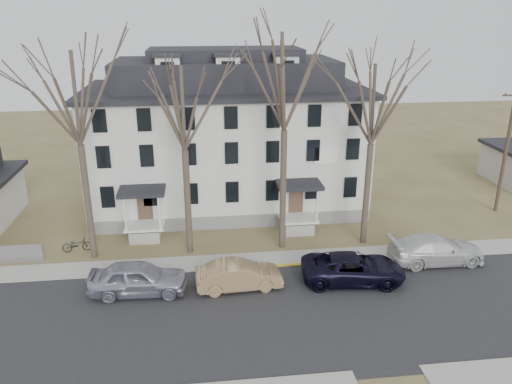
{
  "coord_description": "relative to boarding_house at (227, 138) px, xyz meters",
  "views": [
    {
      "loc": [
        -4.17,
        -19.35,
        14.72
      ],
      "look_at": [
        -0.81,
        9.0,
        4.19
      ],
      "focal_mm": 35.0,
      "sensor_mm": 36.0,
      "label": 1
    }
  ],
  "objects": [
    {
      "name": "far_sidewalk",
      "position": [
        2.0,
        -9.95,
        -5.38
      ],
      "size": [
        120.0,
        2.0,
        0.08
      ],
      "primitive_type": "cube",
      "color": "#A09F97",
      "rests_on": "ground"
    },
    {
      "name": "car_tan",
      "position": [
        -0.25,
        -13.04,
        -4.6
      ],
      "size": [
        4.86,
        1.96,
        1.57
      ],
      "primitive_type": "imported",
      "rotation": [
        0.0,
        0.0,
        1.63
      ],
      "color": "#9F8157",
      "rests_on": "ground"
    },
    {
      "name": "boarding_house",
      "position": [
        0.0,
        0.0,
        0.0
      ],
      "size": [
        20.8,
        12.36,
        12.05
      ],
      "color": "slate",
      "rests_on": "ground"
    },
    {
      "name": "car_white",
      "position": [
        12.01,
        -11.42,
        -4.53
      ],
      "size": [
        5.84,
        2.39,
        1.69
      ],
      "primitive_type": "imported",
      "rotation": [
        0.0,
        0.0,
        1.57
      ],
      "color": "silver",
      "rests_on": "ground"
    },
    {
      "name": "tree_far_left",
      "position": [
        -9.0,
        -8.15,
        4.96
      ],
      "size": [
        8.4,
        8.4,
        13.72
      ],
      "color": "#473B31",
      "rests_on": "ground"
    },
    {
      "name": "tree_mid_left",
      "position": [
        -3.0,
        -8.15,
        4.22
      ],
      "size": [
        7.8,
        7.8,
        12.74
      ],
      "color": "#473B31",
      "rests_on": "ground"
    },
    {
      "name": "tree_mid_right",
      "position": [
        8.5,
        -8.15,
        4.22
      ],
      "size": [
        7.8,
        7.8,
        12.74
      ],
      "color": "#473B31",
      "rests_on": "ground"
    },
    {
      "name": "utility_pole_far",
      "position": [
        20.5,
        -3.95,
        -0.47
      ],
      "size": [
        2.0,
        0.28,
        9.5
      ],
      "color": "#3D3023",
      "rests_on": "ground"
    },
    {
      "name": "bicycle_left",
      "position": [
        -10.18,
        -7.37,
        -4.9
      ],
      "size": [
        1.88,
        0.85,
        0.96
      ],
      "primitive_type": "imported",
      "rotation": [
        0.0,
        0.0,
        1.69
      ],
      "color": "black",
      "rests_on": "ground"
    },
    {
      "name": "main_road",
      "position": [
        2.0,
        -15.95,
        -5.38
      ],
      "size": [
        120.0,
        10.0,
        0.04
      ],
      "primitive_type": "cube",
      "color": "#27272A",
      "rests_on": "ground"
    },
    {
      "name": "car_navy",
      "position": [
        6.26,
        -13.05,
        -4.57
      ],
      "size": [
        6.12,
        3.33,
        1.63
      ],
      "primitive_type": "imported",
      "rotation": [
        0.0,
        0.0,
        1.46
      ],
      "color": "black",
      "rests_on": "ground"
    },
    {
      "name": "yellow_curb",
      "position": [
        7.0,
        -10.85,
        -5.38
      ],
      "size": [
        14.0,
        0.25,
        0.06
      ],
      "primitive_type": "cube",
      "color": "gold",
      "rests_on": "ground"
    },
    {
      "name": "ground",
      "position": [
        2.0,
        -17.95,
        -5.38
      ],
      "size": [
        120.0,
        120.0,
        0.0
      ],
      "primitive_type": "plane",
      "color": "olive",
      "rests_on": "ground"
    },
    {
      "name": "tree_center",
      "position": [
        3.0,
        -8.15,
        5.71
      ],
      "size": [
        9.0,
        9.0,
        14.7
      ],
      "color": "#473B31",
      "rests_on": "ground"
    },
    {
      "name": "car_silver",
      "position": [
        -5.75,
        -12.9,
        -4.47
      ],
      "size": [
        5.41,
        2.39,
        1.81
      ],
      "primitive_type": "imported",
      "rotation": [
        0.0,
        0.0,
        1.52
      ],
      "color": "#9999AB",
      "rests_on": "ground"
    }
  ]
}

